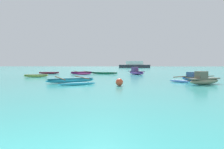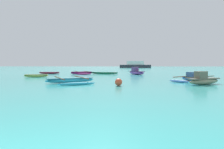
% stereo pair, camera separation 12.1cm
% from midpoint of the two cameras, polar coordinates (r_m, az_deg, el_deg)
% --- Properties ---
extents(moored_boat_0, '(3.23, 4.05, 0.42)m').
position_cam_midpoint_polar(moored_boat_0, '(28.85, -8.57, 0.50)').
color(moored_boat_0, '#971967').
rests_on(moored_boat_0, ground_plane).
extents(moored_boat_1, '(4.25, 4.88, 0.43)m').
position_cam_midpoint_polar(moored_boat_1, '(15.64, -11.63, -1.60)').
color(moored_boat_1, '#31B8DE').
rests_on(moored_boat_1, ground_plane).
extents(moored_boat_2, '(2.61, 1.15, 0.31)m').
position_cam_midpoint_polar(moored_boat_2, '(23.29, -20.69, -0.29)').
color(moored_boat_2, '#BCD968').
rests_on(moored_boat_2, ground_plane).
extents(moored_boat_3, '(2.79, 1.95, 0.94)m').
position_cam_midpoint_polar(moored_boat_3, '(15.40, 24.91, -1.39)').
color(moored_boat_3, '#9B9373').
rests_on(moored_boat_3, ground_plane).
extents(moored_boat_4, '(3.02, 1.30, 0.29)m').
position_cam_midpoint_polar(moored_boat_4, '(30.40, -17.29, 0.47)').
color(moored_boat_4, '#9F2241').
rests_on(moored_boat_4, ground_plane).
extents(moored_boat_5, '(2.28, 2.60, 1.04)m').
position_cam_midpoint_polar(moored_boat_5, '(27.26, 7.10, 0.73)').
color(moored_boat_5, '#9359BF').
rests_on(moored_boat_5, ground_plane).
extents(moored_boat_6, '(4.10, 1.85, 0.30)m').
position_cam_midpoint_polar(moored_boat_6, '(28.51, -2.07, 0.46)').
color(moored_boat_6, '#1F9265').
rests_on(moored_boat_6, ground_plane).
extents(moored_boat_7, '(4.59, 4.18, 0.76)m').
position_cam_midpoint_polar(moored_boat_7, '(18.23, 22.54, -0.95)').
color(moored_boat_7, '#5183D6').
rests_on(moored_boat_7, ground_plane).
extents(mooring_buoy_0, '(0.49, 0.49, 0.49)m').
position_cam_midpoint_polar(mooring_buoy_0, '(13.14, 2.15, -2.20)').
color(mooring_buoy_0, '#E54C2D').
rests_on(mooring_buoy_0, ground_plane).
extents(distant_ferry, '(11.64, 2.56, 2.56)m').
position_cam_midpoint_polar(distant_ferry, '(75.99, 6.66, 2.68)').
color(distant_ferry, '#2D333D').
rests_on(distant_ferry, ground_plane).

